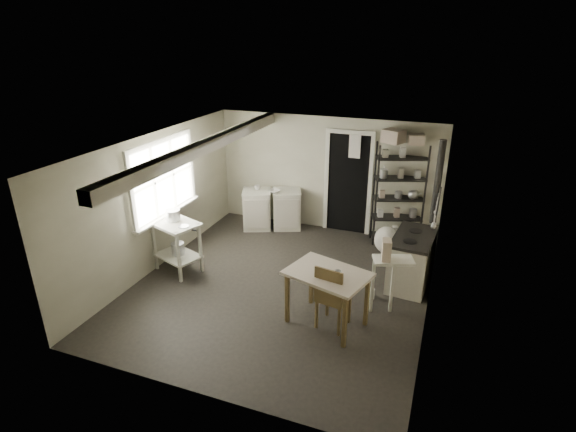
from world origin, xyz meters
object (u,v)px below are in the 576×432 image
(prep_table, at_px, (178,249))
(work_table, at_px, (327,300))
(chair, at_px, (334,295))
(stove, at_px, (412,259))
(flour_sack, at_px, (386,241))
(stockpot, at_px, (173,217))
(base_cabinets, at_px, (272,207))
(shelf_rack, at_px, (398,196))

(prep_table, relative_size, work_table, 0.83)
(chair, bearing_deg, stove, 70.61)
(stove, distance_m, flour_sack, 1.12)
(flour_sack, bearing_deg, chair, -97.35)
(stockpot, bearing_deg, base_cabinets, 67.92)
(shelf_rack, bearing_deg, prep_table, -162.77)
(work_table, bearing_deg, flour_sack, 80.37)
(prep_table, relative_size, shelf_rack, 0.46)
(shelf_rack, bearing_deg, stove, -92.18)
(base_cabinets, height_order, chair, chair)
(shelf_rack, bearing_deg, flour_sack, -118.79)
(shelf_rack, xyz_separation_m, flour_sack, (-0.09, -0.53, -0.71))
(stove, xyz_separation_m, chair, (-0.87, -1.54, 0.04))
(shelf_rack, distance_m, chair, 3.09)
(chair, bearing_deg, prep_table, 178.56)
(stockpot, xyz_separation_m, chair, (2.96, -0.67, -0.45))
(flour_sack, bearing_deg, base_cabinets, 171.96)
(base_cabinets, distance_m, flour_sack, 2.44)
(prep_table, xyz_separation_m, base_cabinets, (0.80, 2.25, 0.06))
(prep_table, distance_m, stockpot, 0.55)
(shelf_rack, xyz_separation_m, chair, (-0.41, -3.03, -0.46))
(prep_table, bearing_deg, shelf_rack, 36.58)
(base_cabinets, bearing_deg, stove, -45.40)
(shelf_rack, bearing_deg, chair, -117.07)
(prep_table, height_order, stockpot, stockpot)
(prep_table, xyz_separation_m, work_table, (2.78, -0.58, -0.02))
(stove, bearing_deg, chair, -114.31)
(flour_sack, bearing_deg, prep_table, -149.19)
(shelf_rack, height_order, flour_sack, shelf_rack)
(stockpot, height_order, shelf_rack, shelf_rack)
(stockpot, bearing_deg, work_table, -12.91)
(shelf_rack, relative_size, flour_sack, 3.80)
(prep_table, bearing_deg, flour_sack, 30.81)
(chair, bearing_deg, shelf_rack, 92.40)
(stockpot, bearing_deg, stove, 12.80)
(base_cabinets, relative_size, chair, 1.27)
(prep_table, xyz_separation_m, chair, (2.88, -0.59, 0.08))
(shelf_rack, height_order, work_table, shelf_rack)
(prep_table, relative_size, stockpot, 3.40)
(prep_table, xyz_separation_m, stove, (3.75, 0.95, 0.04))
(shelf_rack, relative_size, chair, 2.00)
(stockpot, distance_m, shelf_rack, 4.11)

